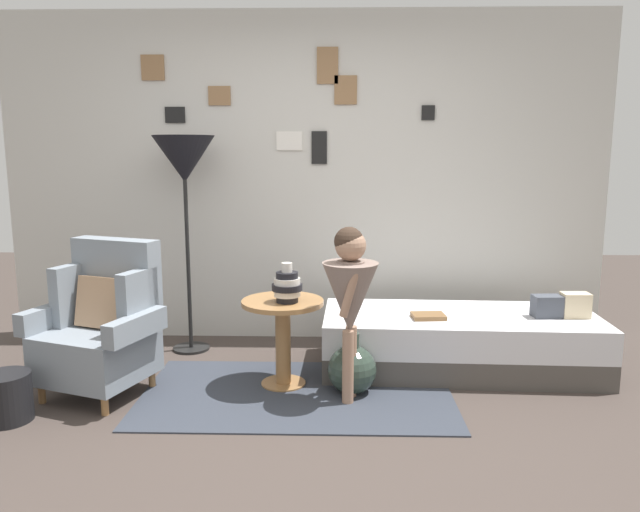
{
  "coord_description": "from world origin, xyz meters",
  "views": [
    {
      "loc": [
        0.25,
        -2.92,
        1.53
      ],
      "look_at": [
        0.15,
        0.95,
        0.85
      ],
      "focal_mm": 33.81,
      "sensor_mm": 36.0,
      "label": 1
    }
  ],
  "objects": [
    {
      "name": "ground_plane",
      "position": [
        0.0,
        0.0,
        0.0
      ],
      "size": [
        12.0,
        12.0,
        0.0
      ],
      "primitive_type": "plane",
      "color": "#423833"
    },
    {
      "name": "gallery_wall",
      "position": [
        -0.0,
        1.95,
        1.3
      ],
      "size": [
        4.8,
        0.12,
        2.6
      ],
      "color": "beige",
      "rests_on": "ground"
    },
    {
      "name": "rug",
      "position": [
        0.01,
        0.69,
        0.01
      ],
      "size": [
        1.96,
        1.13,
        0.01
      ],
      "primitive_type": "cube",
      "color": "#333842",
      "rests_on": "ground"
    },
    {
      "name": "armchair",
      "position": [
        -1.22,
        0.72,
        0.44
      ],
      "size": [
        0.88,
        0.77,
        0.97
      ],
      "color": "#9E7042",
      "rests_on": "ground"
    },
    {
      "name": "daybed",
      "position": [
        1.13,
        1.18,
        0.2
      ],
      "size": [
        1.93,
        0.87,
        0.4
      ],
      "color": "#4C4742",
      "rests_on": "ground"
    },
    {
      "name": "pillow_head",
      "position": [
        1.9,
        1.13,
        0.48
      ],
      "size": [
        0.19,
        0.12,
        0.17
      ],
      "primitive_type": "cube",
      "rotation": [
        0.0,
        0.0,
        0.02
      ],
      "color": "beige",
      "rests_on": "daybed"
    },
    {
      "name": "pillow_mid",
      "position": [
        1.71,
        1.13,
        0.48
      ],
      "size": [
        0.21,
        0.13,
        0.15
      ],
      "primitive_type": "cube",
      "rotation": [
        0.0,
        0.0,
        0.08
      ],
      "color": "#474C56",
      "rests_on": "daybed"
    },
    {
      "name": "side_table",
      "position": [
        -0.09,
        0.84,
        0.41
      ],
      "size": [
        0.53,
        0.53,
        0.58
      ],
      "color": "#9E7042",
      "rests_on": "ground"
    },
    {
      "name": "vase_striped",
      "position": [
        -0.06,
        0.8,
        0.68
      ],
      "size": [
        0.2,
        0.2,
        0.25
      ],
      "color": "black",
      "rests_on": "side_table"
    },
    {
      "name": "floor_lamp",
      "position": [
        -0.87,
        1.55,
        1.43
      ],
      "size": [
        0.46,
        0.46,
        1.64
      ],
      "color": "black",
      "rests_on": "ground"
    },
    {
      "name": "person_child",
      "position": [
        0.34,
        0.61,
        0.69
      ],
      "size": [
        0.34,
        0.34,
        1.09
      ],
      "color": "#A37A60",
      "rests_on": "ground"
    },
    {
      "name": "book_on_daybed",
      "position": [
        0.89,
        1.07,
        0.42
      ],
      "size": [
        0.23,
        0.18,
        0.03
      ],
      "primitive_type": "cube",
      "rotation": [
        0.0,
        0.0,
        0.08
      ],
      "color": "brown",
      "rests_on": "daybed"
    },
    {
      "name": "demijohn_near",
      "position": [
        0.36,
        0.73,
        0.16
      ],
      "size": [
        0.31,
        0.31,
        0.4
      ],
      "color": "#2D3D33",
      "rests_on": "ground"
    },
    {
      "name": "magazine_basket",
      "position": [
        -1.62,
        0.27,
        0.14
      ],
      "size": [
        0.28,
        0.28,
        0.28
      ],
      "primitive_type": "cylinder",
      "color": "black",
      "rests_on": "ground"
    }
  ]
}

